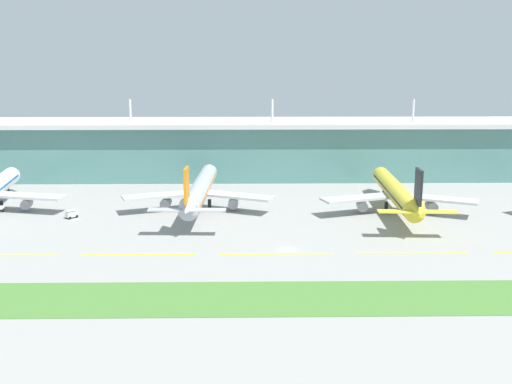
% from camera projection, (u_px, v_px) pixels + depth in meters
% --- Properties ---
extents(ground_plane, '(600.00, 600.00, 0.00)m').
position_uv_depth(ground_plane, '(287.00, 250.00, 147.37)').
color(ground_plane, gray).
extents(terminal_building, '(288.00, 34.00, 32.28)m').
position_uv_depth(terminal_building, '(271.00, 148.00, 239.78)').
color(terminal_building, slate).
rests_on(terminal_building, ground).
extents(airliner_near_middle, '(48.77, 69.30, 18.90)m').
position_uv_depth(airliner_near_middle, '(200.00, 190.00, 187.17)').
color(airliner_near_middle, '#ADB2BC').
rests_on(airliner_near_middle, ground).
extents(airliner_far_middle, '(48.73, 65.47, 18.90)m').
position_uv_depth(airliner_far_middle, '(396.00, 192.00, 183.32)').
color(airliner_far_middle, yellow).
rests_on(airliner_far_middle, ground).
extents(taxiway_stripe_mid_west, '(28.00, 0.70, 0.04)m').
position_uv_depth(taxiway_stripe_mid_west, '(138.00, 255.00, 143.79)').
color(taxiway_stripe_mid_west, yellow).
rests_on(taxiway_stripe_mid_west, ground).
extents(taxiway_stripe_centre, '(28.00, 0.70, 0.04)m').
position_uv_depth(taxiway_stripe_centre, '(276.00, 254.00, 144.31)').
color(taxiway_stripe_centre, yellow).
rests_on(taxiway_stripe_centre, ground).
extents(taxiway_stripe_mid_east, '(28.00, 0.70, 0.04)m').
position_uv_depth(taxiway_stripe_mid_east, '(413.00, 253.00, 144.83)').
color(taxiway_stripe_mid_east, yellow).
rests_on(taxiway_stripe_mid_east, ground).
extents(grass_verge, '(300.00, 18.00, 0.10)m').
position_uv_depth(grass_verge, '(298.00, 298.00, 117.15)').
color(grass_verge, '#477A33').
rests_on(grass_verge, ground).
extents(baggage_cart, '(3.65, 3.95, 2.48)m').
position_uv_depth(baggage_cart, '(71.00, 214.00, 177.52)').
color(baggage_cart, silver).
rests_on(baggage_cart, ground).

